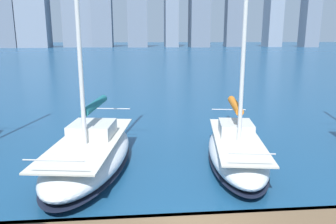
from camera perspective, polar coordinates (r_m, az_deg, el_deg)
name	(u,v)px	position (r m, az deg, el deg)	size (l,w,h in m)	color
city_skyline	(131,3)	(166.53, -6.40, 18.38)	(175.84, 19.95, 53.99)	slate
sailboat_orange	(236,148)	(13.87, 11.81, -6.13)	(3.28, 7.22, 10.97)	silver
sailboat_teal	(90,152)	(13.38, -13.37, -6.78)	(3.83, 7.90, 11.87)	silver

